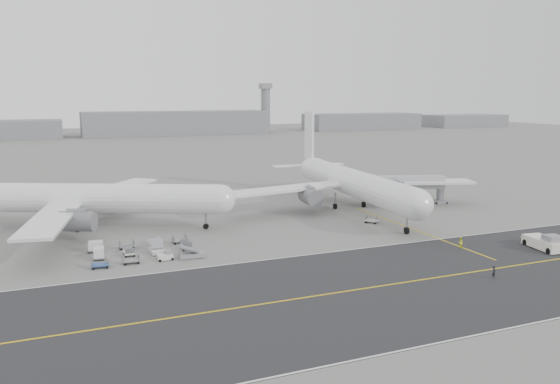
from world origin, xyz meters
name	(u,v)px	position (x,y,z in m)	size (l,w,h in m)	color
ground	(267,255)	(0.00, 0.00, 0.00)	(700.00, 700.00, 0.00)	gray
taxiway	(357,290)	(5.02, -17.98, 0.01)	(220.00, 59.00, 0.03)	#2B2B2E
horizon_buildings	(161,135)	(30.00, 260.00, 0.00)	(520.00, 28.00, 28.00)	slate
control_tower	(266,107)	(100.00, 265.00, 16.25)	(7.00, 7.00, 31.25)	slate
airliner_a	(85,198)	(-24.11, 28.48, 5.45)	(51.48, 50.22, 18.89)	white
airliner_b	(351,182)	(28.61, 25.45, 5.67)	(56.27, 57.06, 19.68)	white
pushback_tug	(546,243)	(41.36, -13.40, 1.05)	(4.16, 9.11, 2.57)	silver
jet_bridge	(409,184)	(42.97, 25.08, 4.46)	(16.95, 8.36, 6.39)	gray
gse_cluster	(144,254)	(-16.96, 7.36, 0.00)	(20.32, 15.45, 1.80)	gray
stray_dolly	(371,223)	(25.63, 12.09, 0.00)	(1.46, 2.37, 1.46)	silver
ground_crew_a	(494,272)	(23.91, -20.95, 0.82)	(0.60, 0.39, 1.65)	black
ground_crew_b	(460,243)	(29.56, -7.76, 0.86)	(0.84, 0.65, 1.72)	#EFF41C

